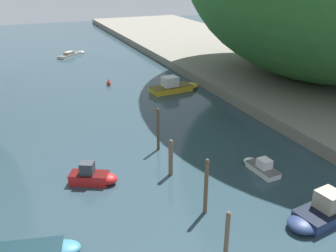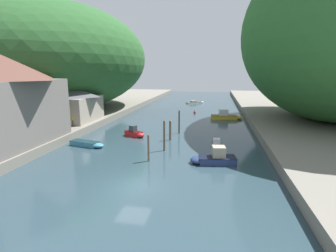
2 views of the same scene
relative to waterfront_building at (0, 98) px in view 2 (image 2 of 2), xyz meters
name	(u,v)px [view 2 (image 2 of 2)]	position (x,y,z in m)	size (l,w,h in m)	color
water_surface	(182,119)	(16.33, 24.26, -6.11)	(130.00, 130.00, 0.00)	#283D47
left_bank	(70,113)	(-6.56, 24.26, -5.58)	(22.00, 120.00, 1.06)	slate
right_bank	(312,120)	(39.22, 24.26, -5.58)	(22.00, 120.00, 1.06)	slate
hillside_left	(66,58)	(-7.66, 26.20, 5.27)	(30.87, 43.22, 20.64)	#285628
waterfront_building	(0,98)	(0.00, 0.00, 0.00)	(9.01, 13.54, 9.78)	slate
boathouse_shed	(76,104)	(0.72, 14.00, -2.37)	(6.02, 8.88, 5.21)	gray
boat_near_quay	(213,158)	(22.47, 0.68, -5.59)	(4.65, 2.33, 1.74)	navy
boat_far_upstream	(195,102)	(17.03, 48.74, -5.86)	(5.16, 4.85, 0.79)	silver
boat_mid_channel	(88,144)	(7.64, 3.98, -5.82)	(4.73, 2.32, 0.59)	teal
boat_small_dinghy	(227,116)	(24.74, 25.59, -5.58)	(6.09, 2.62, 1.77)	gold
boat_moored_right	(216,144)	(22.80, 6.67, -5.79)	(1.26, 3.21, 1.07)	white
boat_open_rowboat	(135,133)	(11.76, 9.59, -5.63)	(3.27, 2.42, 1.51)	red
mooring_post_nearest	(148,148)	(16.10, 0.20, -4.71)	(0.22, 0.22, 2.78)	brown
mooring_post_second	(164,136)	(16.97, 3.92, -4.35)	(0.23, 0.23, 3.51)	brown
mooring_post_middle	(170,130)	(16.84, 8.63, -4.78)	(0.30, 0.30, 2.65)	brown
mooring_post_fourth	(179,122)	(17.47, 12.51, -4.39)	(0.22, 0.22, 3.41)	#4C3D2D
channel_buoy_near	(195,112)	(18.28, 30.68, -5.80)	(0.53, 0.53, 0.79)	red
person_on_quay	(73,119)	(2.36, 9.97, -4.07)	(0.31, 0.42, 1.69)	#282D3D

